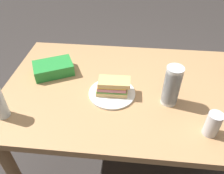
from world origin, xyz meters
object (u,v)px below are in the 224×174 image
dining_table (130,100)px  plastic_cup_stack (172,86)px  sandwich (113,86)px  soda_can_silver (213,124)px  chip_bag (53,68)px  paper_plate (112,93)px

dining_table → plastic_cup_stack: size_ratio=6.60×
sandwich → soda_can_silver: (0.47, -0.22, 0.01)m
dining_table → chip_bag: size_ratio=6.34×
sandwich → soda_can_silver: size_ratio=1.51×
plastic_cup_stack → sandwich: bearing=173.6°
dining_table → chip_bag: bearing=169.4°
paper_plate → chip_bag: bearing=157.3°
sandwich → soda_can_silver: 0.52m
chip_bag → plastic_cup_stack: 0.71m
sandwich → soda_can_silver: soda_can_silver is taller
dining_table → chip_bag: chip_bag is taller
dining_table → soda_can_silver: size_ratio=11.96×
dining_table → sandwich: 0.20m
paper_plate → sandwich: sandwich is taller
dining_table → soda_can_silver: soda_can_silver is taller
sandwich → dining_table: bearing=34.0°
dining_table → soda_can_silver: (0.37, -0.29, 0.16)m
paper_plate → soda_can_silver: bearing=-25.1°
paper_plate → soda_can_silver: 0.52m
sandwich → chip_bag: 0.41m
sandwich → plastic_cup_stack: plastic_cup_stack is taller
paper_plate → soda_can_silver: size_ratio=2.10×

